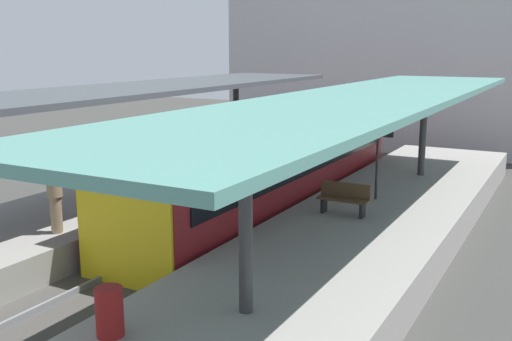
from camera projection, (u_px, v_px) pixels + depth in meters
The scene contains 14 objects.
ground_plane at pixel (214, 248), 16.39m from camera, with size 80.00×80.00×0.00m, color #383835.
platform_left at pixel (109, 213), 18.07m from camera, with size 4.40×28.00×1.00m, color gray.
platform_right at pixel (344, 253), 14.51m from camera, with size 4.40×28.00×1.00m, color gray.
track_ballast at pixel (214, 245), 16.37m from camera, with size 3.20×28.00×0.20m, color #423F3D.
rail_near_side at pixel (192, 235), 16.67m from camera, with size 0.08×28.00×0.14m, color slate.
rail_far_side at pixel (236, 243), 16.00m from camera, with size 0.08×28.00×0.14m, color slate.
commuter_train at pixel (274, 164), 19.20m from camera, with size 2.78×14.72×3.10m.
canopy_left at pixel (134, 91), 18.53m from camera, with size 4.18×21.00×3.23m.
canopy_right at pixel (368, 100), 14.96m from camera, with size 4.18×21.00×3.28m.
platform_bench at pixel (344, 198), 16.00m from camera, with size 1.40×0.41×0.86m.
platform_sign at pixel (378, 146), 17.37m from camera, with size 0.90×0.08×2.21m.
litter_bin at pixel (109, 312), 9.26m from camera, with size 0.44×0.44×0.80m, color maroon.
passenger_near_bench at pixel (55, 197), 14.33m from camera, with size 0.36×0.36×1.71m.
station_building_backdrop at pixel (396, 46), 32.79m from camera, with size 18.00×6.00×11.00m, color #B7B2B7.
Camera 1 is at (8.49, -13.14, 5.47)m, focal length 41.53 mm.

